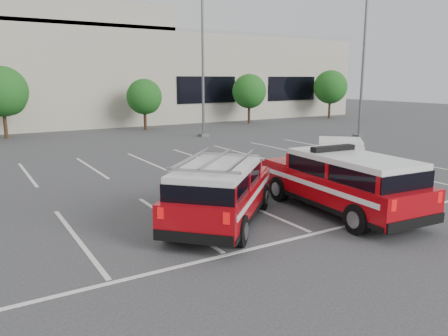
# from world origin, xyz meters

# --- Properties ---
(ground) EXTENTS (120.00, 120.00, 0.00)m
(ground) POSITION_xyz_m (0.00, 0.00, 0.00)
(ground) COLOR #323234
(ground) RESTS_ON ground
(stall_markings) EXTENTS (23.00, 15.00, 0.01)m
(stall_markings) POSITION_xyz_m (0.00, 4.50, 0.01)
(stall_markings) COLOR silver
(stall_markings) RESTS_ON ground
(convention_building) EXTENTS (60.00, 16.99, 13.20)m
(convention_building) POSITION_xyz_m (0.18, 31.86, 4.72)
(convention_building) COLOR #B4AC98
(convention_building) RESTS_ON ground
(tree_mid_left) EXTENTS (3.37, 3.37, 4.85)m
(tree_mid_left) POSITION_xyz_m (-4.91, 22.05, 3.04)
(tree_mid_left) COLOR #3F2B19
(tree_mid_left) RESTS_ON ground
(tree_mid_right) EXTENTS (2.77, 2.77, 3.99)m
(tree_mid_right) POSITION_xyz_m (5.09, 22.05, 2.50)
(tree_mid_right) COLOR #3F2B19
(tree_mid_right) RESTS_ON ground
(tree_right) EXTENTS (3.07, 3.07, 4.42)m
(tree_right) POSITION_xyz_m (15.09, 22.05, 2.77)
(tree_right) COLOR #3F2B19
(tree_right) RESTS_ON ground
(tree_far_right) EXTENTS (3.37, 3.37, 4.85)m
(tree_far_right) POSITION_xyz_m (25.09, 22.05, 3.04)
(tree_far_right) COLOR #3F2B19
(tree_far_right) RESTS_ON ground
(light_pole_mid) EXTENTS (0.90, 0.60, 10.24)m
(light_pole_mid) POSITION_xyz_m (7.00, 16.00, 5.19)
(light_pole_mid) COLOR #59595E
(light_pole_mid) RESTS_ON ground
(light_pole_right) EXTENTS (0.90, 0.60, 10.24)m
(light_pole_right) POSITION_xyz_m (16.00, 10.00, 5.19)
(light_pole_right) COLOR #59595E
(light_pole_right) RESTS_ON ground
(fire_chief_suv) EXTENTS (2.46, 5.76, 1.98)m
(fire_chief_suv) POSITION_xyz_m (2.02, -1.81, 0.81)
(fire_chief_suv) COLOR #97070D
(fire_chief_suv) RESTS_ON ground
(white_pickup) EXTENTS (5.06, 5.17, 1.65)m
(white_pickup) POSITION_xyz_m (4.78, 0.95, 0.66)
(white_pickup) COLOR silver
(white_pickup) RESTS_ON ground
(ladder_suv) EXTENTS (4.92, 4.85, 1.96)m
(ladder_suv) POSITION_xyz_m (-1.68, -0.87, 0.78)
(ladder_suv) COLOR #97070D
(ladder_suv) RESTS_ON ground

